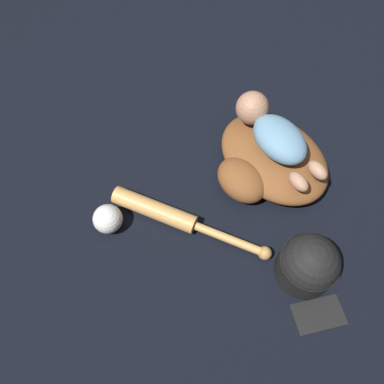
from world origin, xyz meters
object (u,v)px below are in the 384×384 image
at_px(baseball_bat, 171,216).
at_px(baseball_cap, 308,265).
at_px(baseball, 108,219).
at_px(baseball_glove, 268,161).
at_px(baby_figure, 273,132).

bearing_deg(baseball_bat, baseball_cap, -171.00).
bearing_deg(baseball, baseball_glove, -125.19).
relative_size(baseball_glove, baseball_cap, 1.87).
height_order(baseball_glove, baby_figure, baby_figure).
xyz_separation_m(baseball_glove, baseball, (0.27, 0.38, -0.00)).
relative_size(baseball_glove, baseball, 5.23).
bearing_deg(baseball_glove, baseball, 54.81).
relative_size(baseball, baseball_cap, 0.36).
height_order(baby_figure, baseball_bat, baby_figure).
xyz_separation_m(baseball_bat, baseball, (0.13, 0.10, 0.01)).
bearing_deg(baseball, baseball_cap, -162.18).
relative_size(baseball_bat, baseball_cap, 2.05).
distance_m(baby_figure, baseball_bat, 0.35).
distance_m(baseball_bat, baseball, 0.16).
xyz_separation_m(baby_figure, baseball_cap, (-0.24, 0.26, -0.07)).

